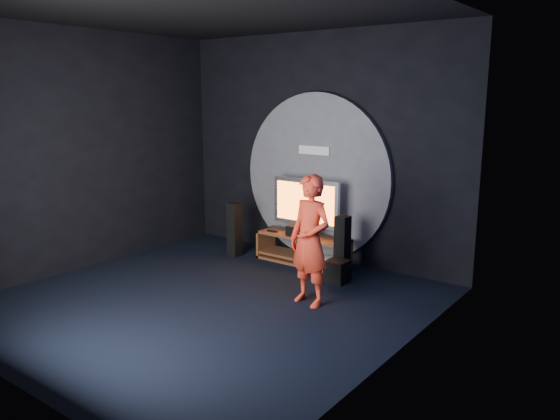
% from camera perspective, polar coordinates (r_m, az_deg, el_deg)
% --- Properties ---
extents(floor, '(5.00, 5.00, 0.00)m').
position_cam_1_polar(floor, '(7.02, -7.54, -9.49)').
color(floor, black).
rests_on(floor, ground).
extents(back_wall, '(5.00, 0.04, 3.50)m').
position_cam_1_polar(back_wall, '(8.54, 4.00, 6.50)').
color(back_wall, black).
rests_on(back_wall, ground).
extents(left_wall, '(0.04, 5.00, 3.50)m').
position_cam_1_polar(left_wall, '(8.53, -20.03, 5.81)').
color(left_wall, black).
rests_on(left_wall, ground).
extents(right_wall, '(0.04, 5.00, 3.50)m').
position_cam_1_polar(right_wall, '(5.16, 12.22, 2.73)').
color(right_wall, black).
rests_on(right_wall, ground).
extents(ceiling, '(5.00, 5.00, 0.01)m').
position_cam_1_polar(ceiling, '(6.61, -8.41, 20.09)').
color(ceiling, black).
rests_on(ceiling, back_wall).
extents(wall_disc_panel, '(2.60, 0.11, 2.60)m').
position_cam_1_polar(wall_disc_panel, '(8.55, 3.75, 3.48)').
color(wall_disc_panel, '#515156').
rests_on(wall_disc_panel, ground).
extents(media_console, '(1.50, 0.45, 0.45)m').
position_cam_1_polar(media_console, '(8.44, 2.45, -4.32)').
color(media_console, brown).
rests_on(media_console, ground).
extents(tv, '(1.16, 0.22, 0.86)m').
position_cam_1_polar(tv, '(8.32, 2.72, 0.60)').
color(tv, silver).
rests_on(tv, media_console).
extents(center_speaker, '(0.40, 0.15, 0.15)m').
position_cam_1_polar(center_speaker, '(8.26, 2.00, -2.28)').
color(center_speaker, black).
rests_on(center_speaker, media_console).
extents(remote, '(0.18, 0.05, 0.02)m').
position_cam_1_polar(remote, '(8.56, -0.83, -2.21)').
color(remote, black).
rests_on(remote, media_console).
extents(tower_speaker_left, '(0.17, 0.19, 0.87)m').
position_cam_1_polar(tower_speaker_left, '(8.79, -4.77, -2.05)').
color(tower_speaker_left, black).
rests_on(tower_speaker_left, ground).
extents(tower_speaker_right, '(0.17, 0.19, 0.87)m').
position_cam_1_polar(tower_speaker_right, '(7.85, 6.52, -3.78)').
color(tower_speaker_right, black).
rests_on(tower_speaker_right, ground).
extents(subwoofer, '(0.29, 0.29, 0.31)m').
position_cam_1_polar(subwoofer, '(7.64, 5.99, -6.40)').
color(subwoofer, black).
rests_on(subwoofer, ground).
extents(player, '(0.64, 0.47, 1.62)m').
position_cam_1_polar(player, '(6.67, 3.16, -3.21)').
color(player, red).
rests_on(player, ground).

